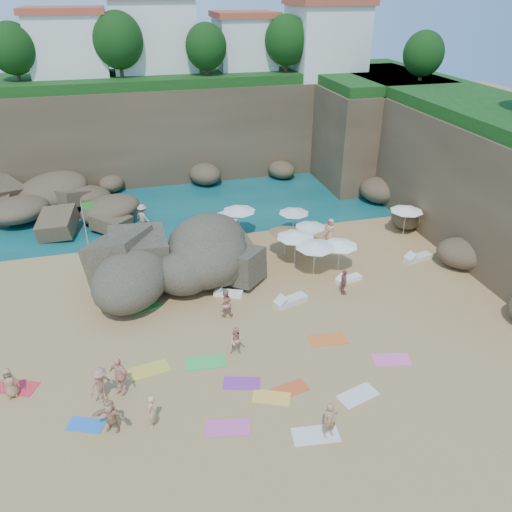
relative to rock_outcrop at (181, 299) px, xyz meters
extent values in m
plane|color=tan|center=(2.45, -2.78, 0.00)|extent=(120.00, 120.00, 0.00)
plane|color=#0C4751|center=(2.45, 27.22, 0.00)|extent=(120.00, 120.00, 0.00)
cube|color=brown|center=(4.45, 22.22, 4.00)|extent=(44.00, 8.00, 8.00)
cube|color=brown|center=(21.45, 5.22, 4.00)|extent=(8.00, 30.00, 8.00)
cube|color=brown|center=(19.45, 17.22, 4.00)|extent=(10.00, 12.00, 8.00)
cube|color=white|center=(-5.55, 23.22, 10.75)|extent=(6.00, 5.00, 5.50)
cube|color=#B2472D|center=(-5.55, 23.22, 13.75)|extent=(6.48, 5.40, 0.50)
cube|color=white|center=(1.45, 24.22, 11.25)|extent=(7.00, 6.00, 6.50)
cube|color=white|center=(9.45, 23.22, 10.50)|extent=(5.00, 5.00, 5.00)
cube|color=#B2472D|center=(9.45, 23.22, 13.25)|extent=(5.40, 5.40, 0.50)
cube|color=white|center=(16.45, 21.22, 11.00)|extent=(6.00, 6.00, 6.00)
cube|color=#B2472D|center=(16.45, 21.22, 14.25)|extent=(6.48, 6.48, 0.50)
sphere|color=#11380F|center=(-9.55, 21.22, 11.20)|extent=(3.60, 3.60, 3.60)
sphere|color=#11380F|center=(-1.55, 21.22, 11.60)|extent=(4.05, 4.05, 4.05)
sphere|color=#11380F|center=(5.45, 20.22, 11.04)|extent=(3.42, 3.42, 3.42)
sphere|color=#11380F|center=(12.45, 20.22, 11.36)|extent=(3.78, 3.78, 3.78)
sphere|color=#11380F|center=(21.45, 13.22, 10.80)|extent=(3.15, 3.15, 3.15)
cylinder|color=white|center=(-12.55, 27.22, 3.00)|extent=(0.10, 0.10, 6.00)
cylinder|color=silver|center=(-5.08, 6.65, 1.89)|extent=(0.08, 0.08, 3.78)
cube|color=green|center=(-4.71, 6.65, 3.48)|extent=(0.66, 0.12, 0.43)
cylinder|color=silver|center=(5.03, 7.04, 1.04)|extent=(0.06, 0.06, 2.08)
cone|color=silver|center=(5.03, 7.04, 2.03)|extent=(2.33, 2.33, 0.35)
cylinder|color=silver|center=(4.17, 6.90, 0.90)|extent=(0.05, 0.05, 1.80)
cone|color=white|center=(4.17, 6.90, 1.76)|extent=(2.02, 2.02, 0.31)
cylinder|color=silver|center=(8.72, 6.12, 0.94)|extent=(0.06, 0.06, 1.89)
cone|color=silver|center=(8.72, 6.12, 1.84)|extent=(2.12, 2.12, 0.32)
cylinder|color=silver|center=(8.17, 0.58, 1.06)|extent=(0.06, 0.06, 2.13)
cone|color=silver|center=(8.17, 0.58, 2.08)|extent=(2.39, 2.39, 0.36)
cylinder|color=silver|center=(16.27, 4.18, 1.01)|extent=(0.06, 0.06, 2.03)
cone|color=white|center=(16.27, 4.18, 1.98)|extent=(2.27, 2.27, 0.35)
cylinder|color=silver|center=(2.34, 1.38, 1.13)|extent=(0.07, 0.07, 2.26)
cone|color=white|center=(2.34, 1.38, 2.21)|extent=(2.54, 2.54, 0.39)
cylinder|color=silver|center=(7.19, 3.32, 0.95)|extent=(0.06, 0.06, 1.90)
cone|color=red|center=(7.19, 3.32, 1.86)|extent=(2.13, 2.13, 0.32)
cylinder|color=silver|center=(7.48, 2.13, 1.06)|extent=(0.06, 0.06, 2.12)
cone|color=white|center=(7.48, 2.13, 2.07)|extent=(2.38, 2.38, 0.36)
cylinder|color=silver|center=(9.07, 3.81, 0.91)|extent=(0.05, 0.05, 1.82)
cone|color=silver|center=(9.07, 3.81, 1.77)|extent=(2.04, 2.04, 0.31)
cylinder|color=silver|center=(9.81, 0.67, 0.97)|extent=(0.06, 0.06, 1.95)
cone|color=white|center=(9.81, 0.67, 1.90)|extent=(2.18, 2.18, 0.33)
cube|color=silver|center=(1.78, 5.78, 0.13)|extent=(1.67, 0.77, 0.25)
cube|color=white|center=(9.23, 5.99, 0.14)|extent=(1.85, 0.69, 0.28)
cube|color=silver|center=(15.33, 0.62, 0.15)|extent=(2.00, 0.99, 0.30)
cube|color=white|center=(2.68, -0.33, 0.13)|extent=(1.70, 1.15, 0.25)
cube|color=white|center=(9.95, -0.63, 0.13)|extent=(1.68, 0.86, 0.25)
cube|color=silver|center=(5.84, -2.01, 0.15)|extent=(2.06, 1.23, 0.30)
cube|color=blue|center=(-4.85, -8.22, 0.01)|extent=(1.66, 1.25, 0.03)
cube|color=#DB5597|center=(0.64, -9.82, 0.02)|extent=(1.91, 1.19, 0.03)
cube|color=#E34E23|center=(3.71, -8.41, 0.01)|extent=(1.71, 1.10, 0.03)
cube|color=green|center=(0.44, -5.72, 0.02)|extent=(1.99, 1.12, 0.03)
cube|color=#FCB742|center=(2.79, -8.68, 0.01)|extent=(1.81, 1.39, 0.03)
cube|color=silver|center=(3.90, -11.06, 0.02)|extent=(1.94, 1.14, 0.03)
cube|color=purple|center=(1.75, -7.50, 0.01)|extent=(1.80, 1.25, 0.03)
cube|color=red|center=(-7.91, -5.21, 0.02)|extent=(2.03, 1.56, 0.03)
cube|color=pink|center=(8.97, -7.77, 0.02)|extent=(1.92, 1.25, 0.03)
cube|color=orange|center=(6.64, -5.59, 0.02)|extent=(1.92, 1.09, 0.03)
cube|color=green|center=(-2.03, -0.34, 0.02)|extent=(1.89, 1.32, 0.03)
cube|color=gold|center=(-2.17, -5.57, 0.02)|extent=(1.96, 1.20, 0.03)
cube|color=silver|center=(6.44, -9.50, 0.02)|extent=(1.93, 1.32, 0.03)
imported|color=tan|center=(2.12, -2.27, 0.81)|extent=(0.89, 0.75, 1.63)
imported|color=tan|center=(-1.40, 9.79, 0.95)|extent=(1.16, 1.27, 1.90)
imported|color=#925649|center=(9.05, -1.87, 0.77)|extent=(0.53, 0.96, 1.55)
imported|color=tan|center=(10.89, 4.62, 0.81)|extent=(0.84, 0.89, 1.62)
imported|color=#A87654|center=(-0.28, 2.97, 0.96)|extent=(1.84, 0.85, 1.91)
imported|color=#D8AE7B|center=(-2.24, -8.92, 0.76)|extent=(0.55, 0.65, 1.52)
imported|color=#B16D58|center=(-4.16, -7.00, 0.23)|extent=(1.84, 2.03, 0.45)
imported|color=#F6AC8C|center=(-3.40, -6.70, 0.23)|extent=(2.05, 2.08, 0.45)
imported|color=#A57D52|center=(-7.93, -5.74, 0.19)|extent=(0.93, 1.55, 0.39)
imported|color=tan|center=(-3.79, -8.76, 0.20)|extent=(1.88, 1.93, 0.40)
imported|color=#AE7E57|center=(4.38, -11.22, 0.19)|extent=(0.79, 1.67, 0.39)
imported|color=tan|center=(2.01, -5.46, 0.28)|extent=(1.12, 1.61, 0.56)
camera|label=1|loc=(-1.89, -23.82, 15.61)|focal=35.00mm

